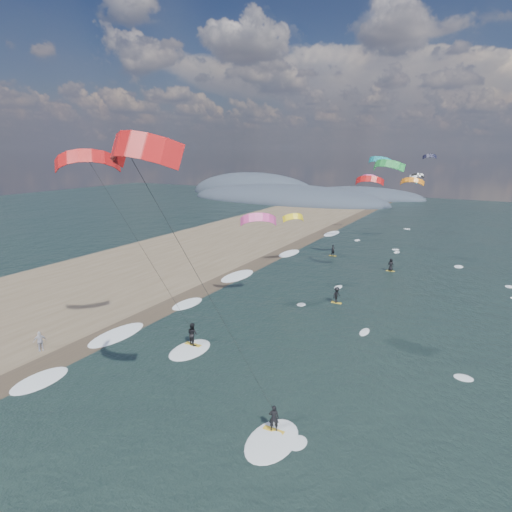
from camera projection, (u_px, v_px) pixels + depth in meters
The scene contains 10 objects.
ground at pixel (176, 409), 26.49m from camera, with size 260.00×260.00×0.00m, color black.
sand_strip at pixel (62, 297), 46.27m from camera, with size 26.00×240.00×0.00m, color brown.
wet_sand_strip at pixel (145, 318), 40.61m from camera, with size 3.00×240.00×0.00m, color #382D23.
coastal_hills at pixel (282, 197), 138.96m from camera, with size 80.00×41.00×15.00m.
kitesurfer_near_a at pixel (163, 222), 18.68m from camera, with size 7.66×8.54×16.79m.
kitesurfer_near_b at pixel (122, 219), 29.83m from camera, with size 7.19×9.40×16.10m.
far_kitesurfers at pixel (354, 275), 51.37m from camera, with size 10.41×19.92×1.73m.
bg_kite_field at pixel (383, 176), 67.42m from camera, with size 14.86×75.52×8.41m.
shoreline_surf at pixel (186, 305), 44.07m from camera, with size 2.40×79.40×0.11m.
beach_walker at pixel (40, 341), 33.89m from camera, with size 0.96×0.40×1.63m, color silver.
Camera 1 is at (15.70, -17.97, 15.72)m, focal length 30.00 mm.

